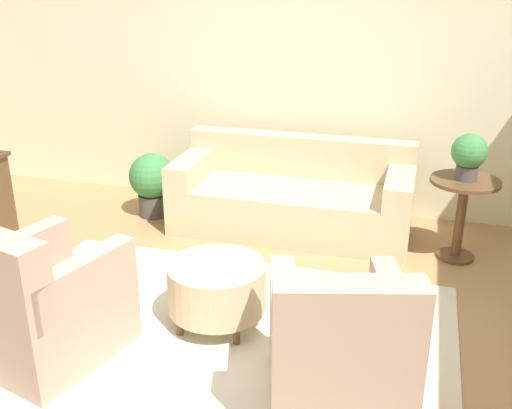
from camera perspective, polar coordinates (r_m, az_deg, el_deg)
name	(u,v)px	position (r m, az deg, el deg)	size (l,w,h in m)	color
ground_plane	(213,333)	(4.18, -4.13, -12.12)	(16.00, 16.00, 0.00)	#AD7F51
wall_back	(297,68)	(5.99, 3.92, 12.82)	(8.96, 0.12, 2.80)	beige
rug	(213,332)	(4.18, -4.14, -12.06)	(3.22, 2.15, 0.01)	beige
couch	(293,198)	(5.62, 3.51, 0.65)	(2.18, 0.91, 0.83)	#C6B289
armchair_left	(42,306)	(3.98, -19.72, -9.09)	(0.93, 1.01, 0.96)	tan
armchair_right	(338,355)	(3.36, 7.85, -14.03)	(0.93, 1.01, 0.96)	tan
ottoman_table	(217,287)	(4.12, -3.75, -7.83)	(0.67, 0.67, 0.45)	#C6B289
side_table	(462,205)	(5.24, 19.03, -0.04)	(0.56, 0.56, 0.71)	brown
potted_plant_on_side_table	(469,154)	(5.10, 19.63, 4.54)	(0.28, 0.28, 0.38)	#4C4742
potted_plant_floor	(152,181)	(5.98, -9.85, 2.20)	(0.45, 0.45, 0.63)	#4C4742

